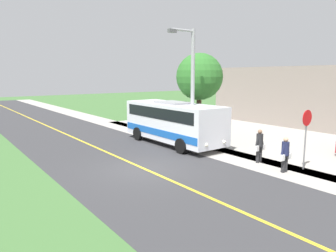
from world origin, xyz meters
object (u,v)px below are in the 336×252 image
Objects in this scene: shuttle_bus_front at (173,121)px; tree_curbside at (199,77)px; pedestrian_with_bags at (285,154)px; pedestrian_waiting at (260,145)px; stop_sign at (306,129)px; street_light_pole at (191,83)px.

shuttle_bus_front is 4.04m from tree_curbside.
shuttle_bus_front reaches higher than pedestrian_with_bags.
pedestrian_with_bags is at bearing 74.26° from tree_curbside.
stop_sign is (-0.71, 2.06, 1.03)m from pedestrian_waiting.
tree_curbside is at bearing -105.74° from pedestrian_with_bags.
shuttle_bus_front is 4.52× the size of pedestrian_waiting.
tree_curbside is (-2.43, -8.61, 3.46)m from pedestrian_with_bags.
pedestrian_with_bags is 9.59m from tree_curbside.
shuttle_bus_front is at bearing -82.45° from pedestrian_waiting.
street_light_pole is 3.26m from tree_curbside.
pedestrian_waiting is 0.24× the size of street_light_pole.
tree_curbside reaches higher than pedestrian_waiting.
pedestrian_waiting is 5.75m from street_light_pole.
pedestrian_with_bags is 0.96× the size of pedestrian_waiting.
street_light_pole is 1.20× the size of tree_curbside.
stop_sign is 9.32m from tree_curbside.
shuttle_bus_front is 4.72× the size of pedestrian_with_bags.
pedestrian_waiting is 0.60× the size of stop_sign.
shuttle_bus_front is 2.85m from street_light_pole.
pedestrian_waiting is at bearing 73.68° from tree_curbside.
pedestrian_with_bags is 0.58× the size of stop_sign.
street_light_pole is at bearing 38.66° from tree_curbside.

